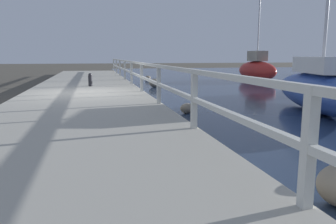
% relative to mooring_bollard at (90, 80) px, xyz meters
% --- Properties ---
extents(ground_plane, '(120.00, 120.00, 0.00)m').
position_rel_mooring_bollard_xyz_m(ground_plane, '(-0.20, -2.57, -0.58)').
color(ground_plane, '#4C473D').
extents(dock_walkway, '(4.36, 36.00, 0.29)m').
position_rel_mooring_bollard_xyz_m(dock_walkway, '(-0.20, -2.57, -0.43)').
color(dock_walkway, '#B2AD9E').
rests_on(dock_walkway, ground).
extents(railing, '(0.10, 32.50, 1.07)m').
position_rel_mooring_bollard_xyz_m(railing, '(1.88, -2.57, 0.45)').
color(railing, silver).
rests_on(railing, dock_walkway).
extents(boulder_far_strip, '(0.60, 0.54, 0.45)m').
position_rel_mooring_bollard_xyz_m(boulder_far_strip, '(3.22, 2.01, -0.36)').
color(boulder_far_strip, '#666056').
rests_on(boulder_far_strip, ground).
extents(boulder_near_dock, '(0.40, 0.36, 0.30)m').
position_rel_mooring_bollard_xyz_m(boulder_near_dock, '(3.70, 7.00, -0.43)').
color(boulder_near_dock, slate).
rests_on(boulder_near_dock, ground).
extents(boulder_downstream, '(0.39, 0.35, 0.29)m').
position_rel_mooring_bollard_xyz_m(boulder_downstream, '(2.66, -5.92, -0.44)').
color(boulder_downstream, slate).
rests_on(boulder_downstream, ground).
extents(mooring_bollard, '(0.17, 0.17, 0.57)m').
position_rel_mooring_bollard_xyz_m(mooring_bollard, '(0.00, 0.00, 0.00)').
color(mooring_bollard, black).
rests_on(mooring_bollard, dock_walkway).
extents(sailboat_blue, '(2.66, 5.93, 5.21)m').
position_rel_mooring_bollard_xyz_m(sailboat_blue, '(6.43, -6.56, 0.07)').
color(sailboat_blue, '#2D4C9E').
rests_on(sailboat_blue, water_surface).
extents(sailboat_red, '(1.60, 3.89, 6.75)m').
position_rel_mooring_bollard_xyz_m(sailboat_red, '(10.47, 4.83, 0.17)').
color(sailboat_red, red).
rests_on(sailboat_red, water_surface).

